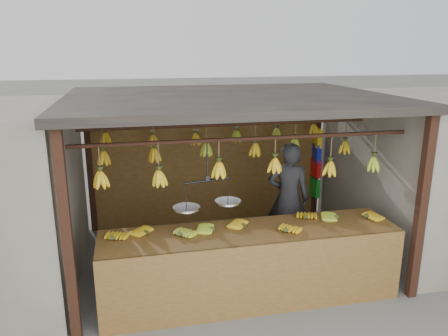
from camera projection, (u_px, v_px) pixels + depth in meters
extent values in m
plane|color=#5B5B57|center=(228.00, 257.00, 6.48)|extent=(80.00, 80.00, 0.00)
cube|color=black|center=(67.00, 241.00, 4.35)|extent=(0.10, 0.10, 2.30)
cube|color=black|center=(421.00, 210.00, 5.18)|extent=(0.10, 0.10, 2.30)
cube|color=black|center=(90.00, 165.00, 7.17)|extent=(0.10, 0.10, 2.30)
cube|color=black|center=(316.00, 153.00, 8.01)|extent=(0.10, 0.10, 2.30)
cube|color=black|center=(229.00, 99.00, 5.86)|extent=(4.30, 3.30, 0.10)
cylinder|color=black|center=(248.00, 139.00, 5.01)|extent=(4.00, 0.05, 0.05)
cylinder|color=black|center=(229.00, 124.00, 5.95)|extent=(4.00, 0.05, 0.05)
cylinder|color=black|center=(214.00, 114.00, 6.89)|extent=(4.00, 0.05, 0.05)
cube|color=brown|center=(209.00, 172.00, 7.66)|extent=(4.00, 0.06, 1.80)
cube|color=brown|center=(251.00, 234.00, 5.22)|extent=(3.58, 0.80, 0.08)
cube|color=brown|center=(260.00, 281.00, 4.96)|extent=(3.58, 0.04, 0.90)
cube|color=black|center=(107.00, 300.00, 4.66)|extent=(0.07, 0.07, 0.82)
cube|color=black|center=(390.00, 267.00, 5.37)|extent=(0.07, 0.07, 0.82)
cube|color=black|center=(109.00, 268.00, 5.32)|extent=(0.07, 0.07, 0.82)
cube|color=black|center=(361.00, 243.00, 6.02)|extent=(0.07, 0.07, 0.82)
ellipsoid|color=gold|center=(114.00, 239.00, 4.92)|extent=(0.25, 0.29, 0.06)
ellipsoid|color=gold|center=(147.00, 233.00, 5.08)|extent=(0.30, 0.30, 0.06)
ellipsoid|color=#92A523|center=(181.00, 235.00, 5.01)|extent=(0.30, 0.30, 0.06)
ellipsoid|color=#92A523|center=(212.00, 229.00, 5.18)|extent=(0.28, 0.25, 0.06)
ellipsoid|color=gold|center=(244.00, 225.00, 5.29)|extent=(0.30, 0.29, 0.06)
ellipsoid|color=gold|center=(287.00, 231.00, 5.12)|extent=(0.30, 0.30, 0.06)
ellipsoid|color=gold|center=(306.00, 218.00, 5.52)|extent=(0.26, 0.29, 0.06)
ellipsoid|color=#92A523|center=(336.00, 217.00, 5.54)|extent=(0.29, 0.26, 0.06)
ellipsoid|color=gold|center=(368.00, 217.00, 5.54)|extent=(0.27, 0.22, 0.06)
ellipsoid|color=gold|center=(101.00, 179.00, 4.72)|extent=(0.16, 0.16, 0.28)
ellipsoid|color=gold|center=(159.00, 178.00, 4.88)|extent=(0.16, 0.16, 0.28)
ellipsoid|color=gold|center=(219.00, 170.00, 4.99)|extent=(0.16, 0.16, 0.28)
ellipsoid|color=gold|center=(275.00, 165.00, 5.21)|extent=(0.16, 0.16, 0.28)
ellipsoid|color=gold|center=(330.00, 169.00, 5.38)|extent=(0.16, 0.16, 0.28)
ellipsoid|color=#92A523|center=(373.00, 164.00, 5.50)|extent=(0.16, 0.16, 0.28)
ellipsoid|color=gold|center=(104.00, 158.00, 5.68)|extent=(0.16, 0.16, 0.28)
ellipsoid|color=gold|center=(155.00, 155.00, 5.82)|extent=(0.16, 0.16, 0.28)
ellipsoid|color=#92A523|center=(206.00, 150.00, 6.02)|extent=(0.16, 0.16, 0.28)
ellipsoid|color=gold|center=(255.00, 150.00, 6.15)|extent=(0.16, 0.16, 0.28)
ellipsoid|color=#92A523|center=(295.00, 145.00, 6.28)|extent=(0.16, 0.16, 0.28)
ellipsoid|color=gold|center=(345.00, 148.00, 6.40)|extent=(0.16, 0.16, 0.28)
ellipsoid|color=gold|center=(106.00, 139.00, 6.67)|extent=(0.16, 0.16, 0.28)
ellipsoid|color=gold|center=(153.00, 141.00, 6.78)|extent=(0.16, 0.16, 0.28)
ellipsoid|color=gold|center=(196.00, 139.00, 6.96)|extent=(0.16, 0.16, 0.28)
ellipsoid|color=#92A523|center=(237.00, 136.00, 7.03)|extent=(0.16, 0.16, 0.28)
ellipsoid|color=#92A523|center=(277.00, 134.00, 7.22)|extent=(0.16, 0.16, 0.28)
ellipsoid|color=gold|center=(314.00, 130.00, 7.39)|extent=(0.16, 0.16, 0.28)
cylinder|color=black|center=(207.00, 161.00, 4.97)|extent=(0.02, 0.02, 0.47)
cylinder|color=black|center=(207.00, 181.00, 5.04)|extent=(0.56, 0.14, 0.02)
cylinder|color=silver|center=(186.00, 208.00, 5.01)|extent=(0.31, 0.31, 0.02)
cylinder|color=silver|center=(228.00, 202.00, 5.22)|extent=(0.31, 0.31, 0.02)
imported|color=#262628|center=(288.00, 198.00, 6.49)|extent=(0.73, 0.61, 1.70)
cube|color=yellow|center=(317.00, 138.00, 7.77)|extent=(0.08, 0.26, 0.34)
cube|color=#1426BF|center=(317.00, 153.00, 7.84)|extent=(0.08, 0.26, 0.34)
cube|color=red|center=(316.00, 168.00, 7.92)|extent=(0.08, 0.26, 0.34)
cube|color=#199926|center=(315.00, 187.00, 8.02)|extent=(0.08, 0.26, 0.34)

